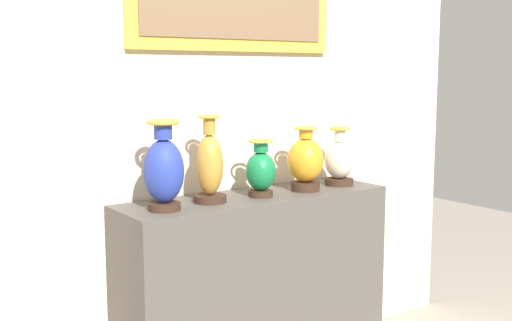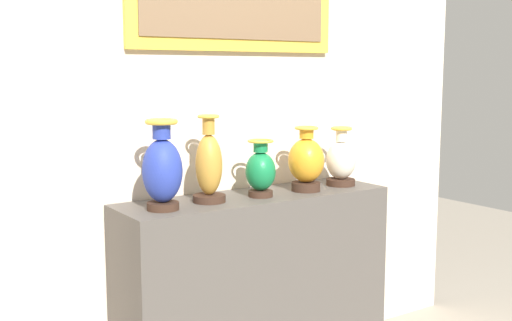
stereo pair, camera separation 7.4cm
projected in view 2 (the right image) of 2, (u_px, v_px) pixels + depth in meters
display_shelf at (256, 290)px, 3.22m from camera, size 1.40×0.40×0.96m
back_wall at (228, 90)px, 3.29m from camera, size 3.18×0.14×2.90m
vase_cobalt at (162, 169)px, 2.80m from camera, size 0.18×0.18×0.40m
vase_ochre at (209, 166)px, 2.97m from camera, size 0.15×0.15×0.41m
vase_emerald at (260, 171)px, 3.10m from camera, size 0.15×0.15×0.28m
vase_amber at (306, 162)px, 3.25m from camera, size 0.18×0.18×0.33m
vase_ivory at (341, 161)px, 3.41m from camera, size 0.16×0.16×0.31m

